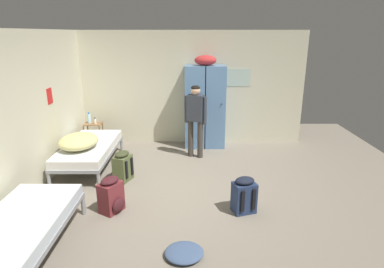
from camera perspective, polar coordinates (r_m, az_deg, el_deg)
The scene contains 14 objects.
ground_plane at distance 5.36m, azimuth -0.01°, elevation -10.60°, with size 8.47×8.47×0.00m, color gray.
room_backdrop at distance 6.31m, azimuth -11.88°, elevation 5.93°, with size 5.20×5.36×2.59m.
locker_bank at distance 7.27m, azimuth 2.42°, elevation 5.17°, with size 0.90×0.55×2.07m.
shelf_unit at distance 7.66m, azimuth -16.97°, elevation 0.22°, with size 0.38×0.30×0.57m.
bed_left_front at distance 4.33m, azimuth -28.35°, elevation -14.52°, with size 0.90×1.90×0.49m.
bed_left_rear at distance 6.53m, azimuth -17.73°, elevation -2.50°, with size 0.90×1.90×0.49m.
bedding_heap at distance 6.27m, azimuth -19.42°, elevation -1.19°, with size 0.70×0.84×0.26m.
person_traveler at distance 6.58m, azimuth 0.73°, elevation 3.44°, with size 0.46×0.30×1.53m.
water_bottle at distance 7.61m, azimuth -17.73°, elevation 2.69°, with size 0.07×0.07×0.25m.
lotion_bottle at distance 7.52m, azimuth -16.74°, elevation 2.25°, with size 0.05×0.05×0.15m.
backpack_olive at distance 5.85m, azimuth -12.19°, elevation -5.68°, with size 0.40×0.39×0.55m.
backpack_navy at distance 4.83m, azimuth 9.30°, elevation -10.72°, with size 0.38×0.39×0.55m.
backpack_maroon at distance 4.90m, azimuth -14.05°, elevation -10.58°, with size 0.41×0.40×0.55m.
clothes_pile_denim at distance 4.03m, azimuth -1.32°, elevation -20.35°, with size 0.47×0.43×0.10m.
Camera 1 is at (0.01, -4.72, 2.53)m, focal length 29.96 mm.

